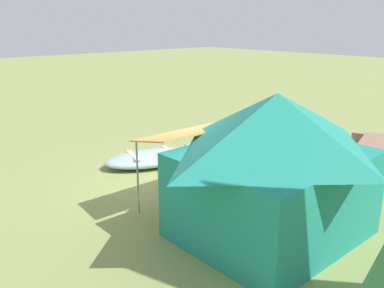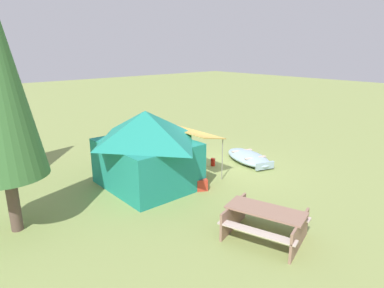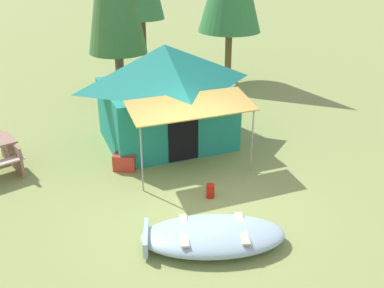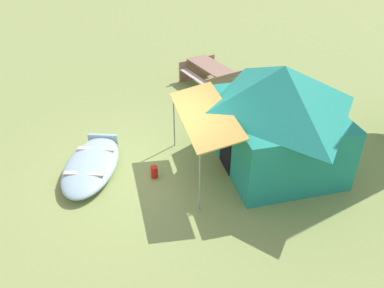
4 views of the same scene
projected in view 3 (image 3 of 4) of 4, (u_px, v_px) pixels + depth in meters
The scene contains 5 objects.
ground_plane at pixel (199, 199), 9.27m from camera, with size 80.00×80.00×0.00m, color #879751.
beached_rowboat at pixel (212, 235), 7.83m from camera, with size 2.83×2.00×0.37m.
canvas_cabin_tent at pixel (166, 93), 11.41m from camera, with size 3.39×3.82×2.61m.
cooler_box at pixel (125, 162), 10.43m from camera, with size 0.52×0.36×0.39m, color red.
fuel_can at pixel (210, 191), 9.30m from camera, with size 0.18×0.18×0.30m, color red.
Camera 3 is at (-3.09, -7.30, 4.96)m, focal length 41.37 mm.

